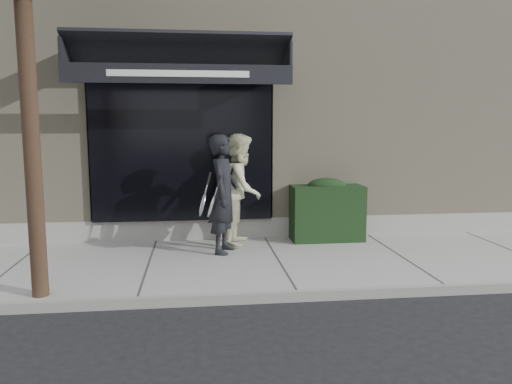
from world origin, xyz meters
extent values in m
plane|color=black|center=(0.00, 0.00, 0.00)|extent=(80.00, 80.00, 0.00)
cube|color=#A0A09B|center=(0.00, 0.00, 0.06)|extent=(20.00, 3.00, 0.12)
cube|color=gray|center=(0.00, -1.55, 0.07)|extent=(20.00, 0.10, 0.14)
cube|color=tan|center=(0.00, 5.00, 2.75)|extent=(14.00, 7.00, 5.50)
cube|color=gray|center=(0.00, 1.70, 0.25)|extent=(14.02, 0.42, 0.50)
cube|color=black|center=(-1.50, 1.55, 1.80)|extent=(3.20, 0.30, 2.60)
cube|color=gray|center=(-3.10, 1.70, 1.80)|extent=(0.08, 0.40, 2.60)
cube|color=gray|center=(0.10, 1.70, 1.80)|extent=(0.08, 0.40, 2.60)
cube|color=gray|center=(-1.50, 1.70, 3.14)|extent=(3.36, 0.40, 0.12)
cube|color=black|center=(-1.50, 1.00, 3.40)|extent=(3.60, 1.03, 0.55)
cube|color=black|center=(-1.50, 0.50, 3.01)|extent=(3.60, 0.05, 0.30)
cube|color=white|center=(-1.50, 0.47, 3.01)|extent=(2.20, 0.01, 0.10)
cube|color=black|center=(-3.28, 1.00, 3.32)|extent=(0.04, 1.00, 0.45)
cube|color=black|center=(0.28, 1.00, 3.32)|extent=(0.04, 1.00, 0.45)
cube|color=black|center=(1.10, 1.25, 0.62)|extent=(1.30, 0.70, 1.00)
ellipsoid|color=black|center=(1.10, 1.25, 1.12)|extent=(0.71, 0.38, 0.27)
cylinder|color=black|center=(-3.20, -1.30, 2.40)|extent=(0.20, 0.20, 4.80)
imported|color=black|center=(-0.82, 0.54, 1.09)|extent=(0.65, 0.82, 1.95)
torus|color=silver|center=(-1.02, 0.27, 0.94)|extent=(0.17, 0.32, 0.30)
cylinder|color=silver|center=(-1.02, 0.27, 0.94)|extent=(0.14, 0.28, 0.26)
cylinder|color=silver|center=(-1.02, 0.27, 0.94)|extent=(0.18, 0.05, 0.07)
cylinder|color=black|center=(-1.02, 0.27, 0.94)|extent=(0.20, 0.07, 0.09)
torus|color=silver|center=(-1.17, 0.22, 0.98)|extent=(0.12, 0.31, 0.30)
cylinder|color=silver|center=(-1.17, 0.22, 0.98)|extent=(0.09, 0.28, 0.26)
cylinder|color=silver|center=(-1.17, 0.22, 0.98)|extent=(0.18, 0.03, 0.06)
cylinder|color=black|center=(-1.17, 0.22, 0.98)|extent=(0.20, 0.05, 0.08)
imported|color=beige|center=(-0.48, 1.12, 1.09)|extent=(0.97, 1.11, 1.95)
torus|color=silver|center=(-0.76, 0.88, 0.99)|extent=(0.13, 0.31, 0.30)
cylinder|color=silver|center=(-0.76, 0.88, 0.99)|extent=(0.10, 0.28, 0.26)
cylinder|color=silver|center=(-0.76, 0.88, 0.99)|extent=(0.18, 0.04, 0.06)
cylinder|color=black|center=(-0.76, 0.88, 0.99)|extent=(0.20, 0.05, 0.08)
camera|label=1|loc=(-1.26, -7.54, 2.24)|focal=35.00mm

